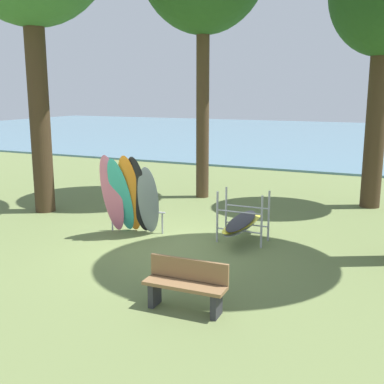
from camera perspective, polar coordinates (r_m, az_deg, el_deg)
ground_plane at (r=11.41m, az=-3.22°, el=-6.44°), size 80.00×80.00×0.00m
lake_water at (r=39.90m, az=17.20°, el=6.29°), size 80.00×36.00×0.10m
leaning_board_pile at (r=12.09m, az=-7.42°, el=-0.51°), size 1.57×1.13×2.11m
board_storage_rack at (r=11.68m, az=5.93°, el=-3.62°), size 1.15×2.13×1.25m
park_bench at (r=8.10m, az=-0.71°, el=-10.86°), size 1.41×0.44×0.85m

